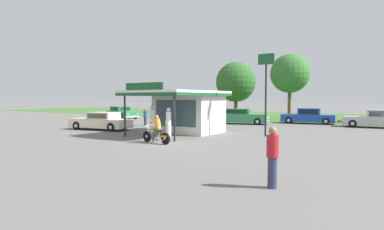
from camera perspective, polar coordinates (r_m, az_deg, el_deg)
The scene contains 17 objects.
ground_plane at distance 18.51m, azimuth -4.60°, elevation -4.87°, with size 300.00×300.00×0.00m, color slate.
grass_verge_strip at distance 45.86m, azimuth 19.44°, elevation -0.30°, with size 120.00×24.00×0.01m, color #3D6B2D.
service_station_kiosk at distance 23.42m, azimuth -0.97°, elevation 1.08°, with size 4.97×6.87×3.47m.
gas_pump_nearside at distance 21.52m, azimuth -6.99°, elevation -1.18°, with size 0.44×0.44×2.11m.
gas_pump_offside at distance 20.67m, azimuth -4.17°, elevation -1.57°, with size 0.44×0.44×1.94m.
motorcycle_with_rider at distance 18.22m, azimuth -6.30°, elevation -2.94°, with size 2.18×0.71×1.58m.
featured_classic_sedan at distance 26.82m, azimuth -15.75°, elevation -1.13°, with size 5.36×2.70×1.40m.
parked_car_second_row_spare at distance 31.95m, azimuth 8.32°, elevation -0.30°, with size 5.83×3.29×1.49m.
parked_car_back_row_far_left at distance 31.79m, azimuth 29.98°, elevation -0.70°, with size 5.45×2.11×1.53m.
parked_car_back_row_far_right at distance 36.63m, azimuth 1.15°, elevation 0.13°, with size 5.45×2.36×1.48m.
parked_car_back_row_centre_right at distance 41.72m, azimuth -12.30°, elevation 0.41°, with size 5.79×3.40×1.46m.
parked_car_back_row_centre_left at distance 33.99m, azimuth 19.85°, elevation -0.27°, with size 5.39×2.57×1.52m.
bystander_leaning_by_kiosk at distance 9.41m, azimuth 14.04°, elevation -6.97°, with size 0.34×0.34×1.74m.
bystander_admiring_sedan at distance 29.90m, azimuth -8.24°, elevation -0.31°, with size 0.34×0.34×1.56m.
tree_oak_far_left at distance 45.36m, azimuth 7.64°, elevation 5.69°, with size 5.55×5.55×7.54m.
tree_oak_left at distance 40.36m, azimuth 16.91°, elevation 7.01°, with size 4.62×4.62×7.76m.
roadside_pole_sign at distance 21.85m, azimuth 12.94°, elevation 5.89°, with size 1.10×0.12×5.44m.
Camera 1 is at (11.43, -14.34, 2.55)m, focal length 30.17 mm.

